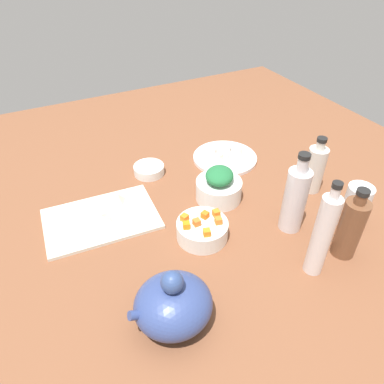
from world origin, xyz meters
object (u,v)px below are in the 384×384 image
bowl_carrots (202,230)px  teapot (173,304)px  cutting_board (101,219)px  plate_tofu (225,158)px  bottle_0 (295,199)px  bottle_1 (322,235)px  bottle_3 (315,168)px  bowl_small_side (149,170)px  bottle_2 (350,227)px  drinking_glass_0 (355,207)px  bowl_greens (219,190)px

bowl_carrots → teapot: bearing=48.3°
cutting_board → plate_tofu: size_ratio=1.38×
bottle_0 → bowl_carrots: bearing=-17.5°
bottle_1 → bottle_3: 34.55cm
bowl_small_side → bottle_2: size_ratio=0.50×
bowl_small_side → drinking_glass_0: size_ratio=0.77×
bottle_0 → bottle_3: bearing=-147.9°
teapot → bowl_greens: bearing=-132.9°
teapot → bowl_carrots: bearing=-131.7°
bowl_greens → drinking_glass_0: bearing=134.3°
cutting_board → teapot: teapot is taller
cutting_board → drinking_glass_0: 71.73cm
cutting_board → bottle_2: bearing=142.3°
bowl_carrots → bottle_0: (-24.09, 7.59, 7.55)cm
bowl_small_side → bottle_3: bottle_3 is taller
bowl_small_side → bottle_2: bearing=119.1°
drinking_glass_0 → bottle_3: bearing=-95.7°
bowl_carrots → bottle_2: 37.65cm
bottle_0 → teapot: bearing=16.4°
teapot → drinking_glass_0: (-57.48, -4.89, 0.97)cm
bottle_0 → bottle_3: 20.78cm
drinking_glass_0 → teapot: bearing=4.9°
cutting_board → bowl_greens: bowl_greens is taller
bowl_small_side → bottle_3: size_ratio=0.55×
bottle_0 → bottle_3: bottle_0 is taller
bowl_carrots → bowl_small_side: bearing=-87.4°
bowl_carrots → bottle_3: bearing=-175.3°
bottle_1 → drinking_glass_0: size_ratio=1.99×
bowl_greens → bottle_1: bottle_1 is taller
plate_tofu → teapot: bearing=49.3°
teapot → bottle_0: bottle_0 is taller
bottle_0 → bottle_1: bottle_1 is taller
bottle_3 → bottle_2: bearing=65.4°
teapot → drinking_glass_0: teapot is taller
teapot → bottle_1: size_ratio=0.68×
cutting_board → bowl_carrots: size_ratio=2.27×
drinking_glass_0 → bowl_greens: bearing=-45.7°
bowl_greens → bowl_small_side: (14.26, -22.55, -1.66)cm
cutting_board → bottle_0: bearing=150.2°
cutting_board → bottle_0: 55.02cm
cutting_board → bowl_small_side: 26.68cm
drinking_glass_0 → bowl_small_side: bearing=-50.6°
bottle_1 → bottle_3: (-22.43, -25.99, -3.90)cm
bowl_small_side → teapot: bearing=73.7°
teapot → bottle_2: bearing=177.8°
plate_tofu → bottle_2: 53.79cm
bottle_1 → bottle_2: size_ratio=1.31×
bottle_0 → cutting_board: bearing=-29.8°
bottle_0 → bottle_2: bearing=113.1°
bowl_carrots → bottle_3: 42.08cm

